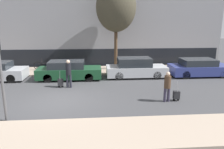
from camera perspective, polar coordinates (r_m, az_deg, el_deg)
ground_plane at (r=12.04m, az=-13.47°, el=-6.71°), size 80.00×80.00×0.00m
sidewalk_near at (r=8.66m, az=-17.34°, el=-15.01°), size 28.00×2.50×0.12m
sidewalk_far at (r=18.70m, az=-10.27°, el=0.99°), size 28.00×3.00×0.12m
parked_car_1 at (r=16.14m, az=-11.21°, el=1.01°), size 4.58×1.79×1.35m
parked_car_2 at (r=16.50m, az=6.19°, el=1.65°), size 4.48×1.76×1.48m
parked_car_3 at (r=18.09m, az=21.79°, el=1.63°), size 4.53×1.89×1.33m
pedestrian_left at (r=14.01m, az=-11.30°, el=0.68°), size 0.35×0.34×1.79m
trolley_left at (r=14.30m, az=-13.32°, el=-1.99°), size 0.34×0.29×1.10m
pedestrian_right at (r=11.70m, az=14.26°, el=-2.67°), size 0.35×0.34×1.61m
trolley_right at (r=12.10m, az=16.47°, el=-5.14°), size 0.34×0.29×1.08m
parked_bicycle at (r=19.26m, az=-17.25°, el=2.27°), size 1.77×0.06×0.96m
bare_tree_near_crossing at (r=18.45m, az=1.06°, el=17.15°), size 3.26×3.26×7.10m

